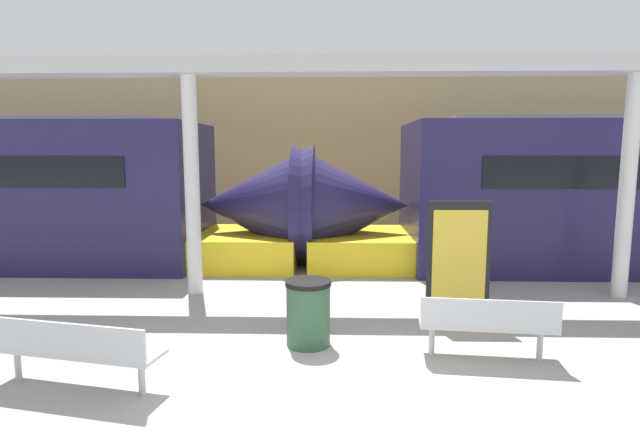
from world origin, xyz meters
TOP-DOWN VIEW (x-y plane):
  - ground_plane at (0.00, 0.00)m, footprint 60.00×60.00m
  - station_wall at (0.00, 11.41)m, footprint 56.00×0.20m
  - bench_near at (1.75, 1.45)m, footprint 1.62×0.60m
  - bench_far at (-2.78, 0.54)m, footprint 1.94×0.81m
  - trash_bin at (-0.40, 1.88)m, footprint 0.59×0.59m
  - poster_board at (1.73, 2.81)m, footprint 0.91×0.07m
  - support_column_near at (-2.53, 4.23)m, footprint 0.26×0.26m
  - support_column_far at (4.87, 4.23)m, footprint 0.26×0.26m
  - canopy_beam at (-2.53, 4.23)m, footprint 28.00×0.60m

SIDE VIEW (x-z plane):
  - ground_plane at x=0.00m, z-range 0.00..0.00m
  - trash_bin at x=-0.40m, z-range 0.00..0.85m
  - bench_near at x=1.75m, z-range 0.08..0.87m
  - bench_far at x=-2.78m, z-range 0.09..0.88m
  - poster_board at x=1.73m, z-range 0.01..1.80m
  - support_column_near at x=-2.53m, z-range 0.00..3.76m
  - support_column_far at x=4.87m, z-range 0.00..3.76m
  - station_wall at x=0.00m, z-range 0.00..5.00m
  - canopy_beam at x=-2.53m, z-range 3.76..4.04m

